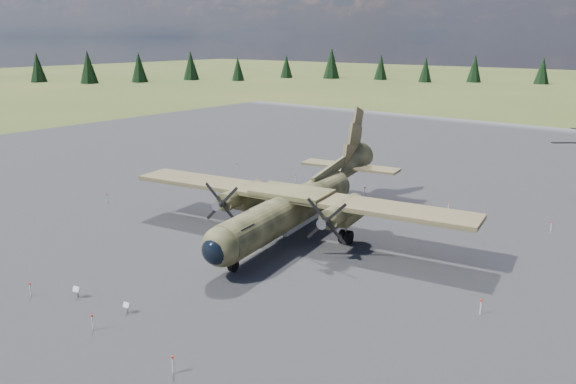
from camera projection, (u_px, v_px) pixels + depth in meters
The scene contains 7 objects.
ground at pixel (247, 245), 39.24m from camera, with size 500.00×500.00×0.00m, color brown.
apron at pixel (328, 211), 46.81m from camera, with size 120.00×120.00×0.04m, color #5D5C62.
transport_plane at pixel (298, 200), 41.15m from camera, with size 26.49×23.86×8.72m.
info_placard_left at pixel (77, 290), 31.14m from camera, with size 0.47×0.28×0.69m.
info_placard_right at pixel (127, 306), 29.41m from camera, with size 0.42×0.22×0.62m.
barrier_fence at pixel (241, 237), 39.32m from camera, with size 33.12×29.62×0.85m.
treeline at pixel (270, 165), 42.58m from camera, with size 340.78×343.63×10.95m.
Camera 1 is at (25.07, -27.14, 14.03)m, focal length 35.00 mm.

